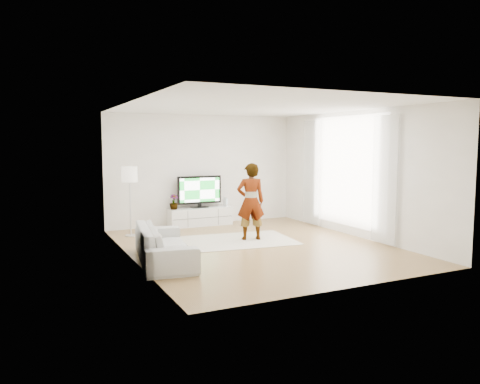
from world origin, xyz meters
name	(u,v)px	position (x,y,z in m)	size (l,w,h in m)	color
floor	(257,246)	(0.00, 0.00, 0.00)	(6.00, 6.00, 0.00)	#A6804B
ceiling	(257,106)	(0.00, 0.00, 2.80)	(6.00, 6.00, 0.00)	white
wall_left	(131,182)	(-2.50, 0.00, 1.40)	(0.02, 6.00, 2.80)	white
wall_right	(356,174)	(2.50, 0.00, 1.40)	(0.02, 6.00, 2.80)	white
wall_back	(203,170)	(0.00, 3.00, 1.40)	(5.00, 0.02, 2.80)	white
wall_front	(355,192)	(0.00, -3.00, 1.40)	(5.00, 0.02, 2.80)	white
window	(347,171)	(2.48, 0.30, 1.45)	(0.01, 2.60, 2.50)	white
curtain_near	(385,180)	(2.40, -1.00, 1.35)	(0.04, 0.70, 2.60)	white
curtain_far	(312,172)	(2.40, 1.60, 1.35)	(0.04, 0.70, 2.60)	white
media_console	(200,217)	(-0.18, 2.76, 0.23)	(1.62, 0.46, 0.46)	white
television	(199,190)	(-0.18, 2.79, 0.89)	(1.15, 0.23, 0.80)	black
game_console	(226,202)	(0.53, 2.76, 0.57)	(0.08, 0.17, 0.22)	white
potted_plant	(174,202)	(-0.86, 2.77, 0.64)	(0.21, 0.21, 0.37)	#3F7238
rug	(239,240)	(-0.09, 0.66, 0.01)	(2.30, 1.66, 0.01)	beige
player	(251,201)	(0.18, 0.64, 0.84)	(0.60, 0.40, 1.65)	#334772
sofa	(164,244)	(-2.03, -0.38, 0.32)	(2.18, 0.85, 0.64)	beige
floor_lamp	(130,177)	(-2.06, 2.19, 1.32)	(0.35, 0.35, 1.56)	silver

